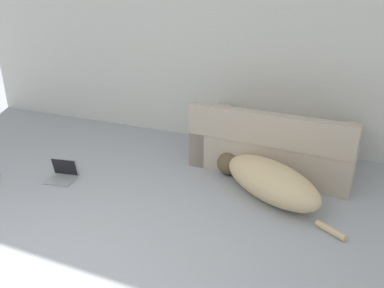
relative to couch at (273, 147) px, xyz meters
name	(u,v)px	position (x,y,z in m)	size (l,w,h in m)	color
wall_back	(209,48)	(-1.10, 0.69, 1.03)	(7.99, 0.06, 2.60)	beige
couch	(273,147)	(0.00, 0.00, 0.00)	(1.93, 1.06, 0.80)	tan
dog	(267,180)	(0.09, -0.72, -0.07)	(1.54, 1.10, 0.40)	tan
laptop_open	(63,172)	(-2.17, -1.24, -0.19)	(0.36, 0.33, 0.24)	gray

